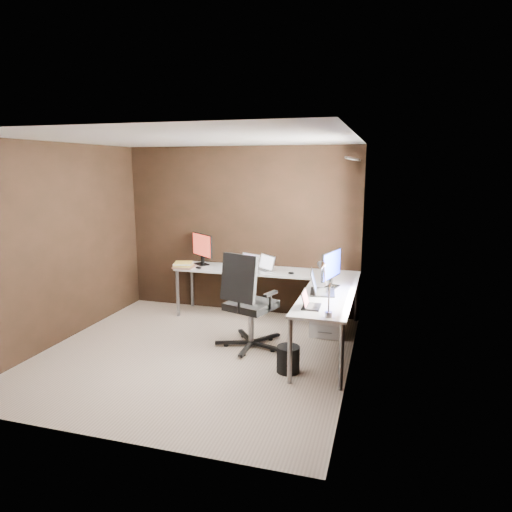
{
  "coord_description": "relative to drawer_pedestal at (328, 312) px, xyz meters",
  "views": [
    {
      "loc": [
        2.12,
        -4.71,
        2.21
      ],
      "look_at": [
        0.49,
        0.95,
        1.04
      ],
      "focal_mm": 32.0,
      "sensor_mm": 36.0,
      "label": 1
    }
  ],
  "objects": [
    {
      "name": "monitor_right",
      "position": [
        0.06,
        -0.34,
        0.69
      ],
      "size": [
        0.2,
        0.55,
        0.46
      ],
      "rotation": [
        0.0,
        0.0,
        1.31
      ],
      "color": "black",
      "rests_on": "desk"
    },
    {
      "name": "mouse_left",
      "position": [
        -1.92,
        0.15,
        0.45
      ],
      "size": [
        0.1,
        0.08,
        0.04
      ],
      "primitive_type": "ellipsoid",
      "rotation": [
        0.0,
        0.0,
        0.18
      ],
      "color": "black",
      "rests_on": "desk"
    },
    {
      "name": "drawer_pedestal",
      "position": [
        0.0,
        0.0,
        0.0
      ],
      "size": [
        0.42,
        0.5,
        0.6
      ],
      "primitive_type": "cube",
      "color": "silver",
      "rests_on": "ground"
    },
    {
      "name": "office_chair",
      "position": [
        -0.87,
        -0.76,
        0.05
      ],
      "size": [
        0.67,
        0.71,
        1.2
      ],
      "rotation": [
        0.0,
        0.0,
        -0.32
      ],
      "color": "black",
      "rests_on": "ground"
    },
    {
      "name": "monitor_left",
      "position": [
        -1.98,
        0.45,
        0.7
      ],
      "size": [
        0.45,
        0.36,
        0.47
      ],
      "rotation": [
        0.0,
        0.0,
        -0.66
      ],
      "color": "black",
      "rests_on": "desk"
    },
    {
      "name": "book_stack",
      "position": [
        -2.16,
        0.15,
        0.47
      ],
      "size": [
        0.31,
        0.27,
        0.09
      ],
      "rotation": [
        0.0,
        0.0,
        0.18
      ],
      "color": "#93684F",
      "rests_on": "desk"
    },
    {
      "name": "desk_lamp",
      "position": [
        0.12,
        -1.44,
        0.77
      ],
      "size": [
        0.18,
        0.21,
        0.54
      ],
      "rotation": [
        0.0,
        0.0,
        -0.41
      ],
      "color": "slate",
      "rests_on": "desk"
    },
    {
      "name": "laptop_silver",
      "position": [
        -0.97,
        0.28,
        0.48
      ],
      "size": [
        0.42,
        0.4,
        0.23
      ],
      "rotation": [
        0.0,
        0.0,
        -0.68
      ],
      "color": "silver",
      "rests_on": "desk"
    },
    {
      "name": "laptop_white",
      "position": [
        -1.22,
        0.33,
        0.48
      ],
      "size": [
        0.4,
        0.35,
        0.22
      ],
      "rotation": [
        0.0,
        0.0,
        -0.42
      ],
      "color": "silver",
      "rests_on": "desk"
    },
    {
      "name": "mouse_corner",
      "position": [
        -0.55,
        0.19,
        0.45
      ],
      "size": [
        0.1,
        0.07,
        0.03
      ],
      "primitive_type": "ellipsoid",
      "rotation": [
        0.0,
        0.0,
        -0.2
      ],
      "color": "black",
      "rests_on": "desk"
    },
    {
      "name": "laptop_black_small",
      "position": [
        -0.06,
        -1.23,
        0.47
      ],
      "size": [
        0.2,
        0.27,
        0.18
      ],
      "rotation": [
        0.0,
        0.0,
        1.6
      ],
      "color": "black",
      "rests_on": "desk"
    },
    {
      "name": "desk",
      "position": [
        -0.59,
        -0.11,
        0.38
      ],
      "size": [
        2.65,
        2.25,
        0.73
      ],
      "color": "silver",
      "rests_on": "ground"
    },
    {
      "name": "laptop_black_big",
      "position": [
        -0.04,
        -0.63,
        0.49
      ],
      "size": [
        0.34,
        0.44,
        0.27
      ],
      "rotation": [
        0.0,
        0.0,
        1.7
      ],
      "color": "black",
      "rests_on": "desk"
    },
    {
      "name": "wastebasket",
      "position": [
        -0.26,
        -1.3,
        -0.15
      ],
      "size": [
        0.25,
        0.25,
        0.29
      ],
      "primitive_type": "cylinder",
      "rotation": [
        0.0,
        0.0,
        0.0
      ],
      "color": "black",
      "rests_on": "ground"
    },
    {
      "name": "room",
      "position": [
        -1.09,
        -1.08,
        0.98
      ],
      "size": [
        3.6,
        3.6,
        2.5
      ],
      "color": "#C3AD97",
      "rests_on": "ground"
    }
  ]
}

